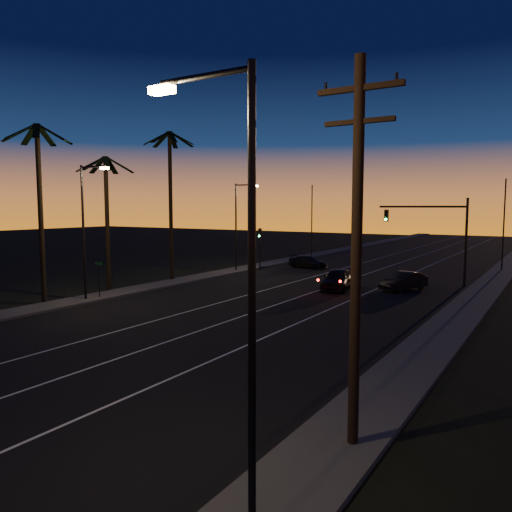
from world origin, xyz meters
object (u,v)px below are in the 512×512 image
Objects in this scene: utility_pole at (357,246)px; signal_mast at (435,225)px; lead_car at (338,279)px; cross_car at (308,262)px; right_car at (403,281)px.

signal_mast is at bearing 98.47° from utility_pole.
lead_car is 1.26× the size of cross_car.
utility_pole is at bearing -77.41° from right_car.
lead_car is (-10.06, 23.25, -4.50)m from utility_pole.
cross_car is (-7.81, 10.96, -0.20)m from lead_car.
signal_mast is 1.29× the size of lead_car.
signal_mast is 14.66m from cross_car.
cross_car is (-13.41, 4.22, -4.16)m from signal_mast.
utility_pole is 2.29× the size of cross_car.
cross_car is (-17.87, 34.21, -4.69)m from utility_pole.
cross_car is at bearing 145.11° from right_car.
signal_mast is 1.62× the size of cross_car.
lead_car is 13.46m from cross_car.
cross_car is at bearing 117.58° from utility_pole.
lead_car is (-5.59, -6.74, -3.97)m from signal_mast.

